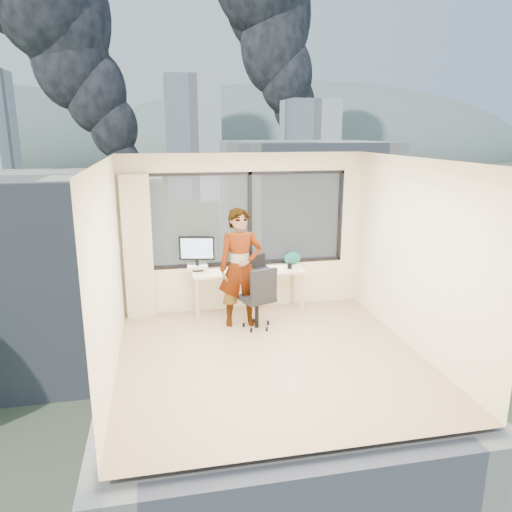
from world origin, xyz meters
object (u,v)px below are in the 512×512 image
object	(u,v)px
game_console	(197,267)
handbag	(292,258)
desk	(248,292)
chair	(257,297)
person	(240,268)
monitor	(197,253)
laptop	(261,263)

from	to	relation	value
game_console	handbag	bearing A→B (deg)	-1.56
desk	chair	xyz separation A→B (m)	(0.02, -0.61, 0.13)
desk	person	distance (m)	0.71
desk	game_console	world-z (taller)	game_console
desk	person	size ratio (longest dim) A/B	0.98
monitor	game_console	distance (m)	0.26
chair	laptop	distance (m)	0.73
desk	monitor	xyz separation A→B (m)	(-0.80, 0.15, 0.66)
chair	handbag	world-z (taller)	chair
game_console	monitor	bearing A→B (deg)	-90.45
person	laptop	xyz separation A→B (m)	(0.41, 0.42, -0.06)
monitor	laptop	world-z (taller)	monitor
game_console	handbag	distance (m)	1.60
desk	laptop	xyz separation A→B (m)	(0.21, -0.00, 0.48)
person	monitor	xyz separation A→B (m)	(-0.61, 0.57, 0.12)
person	handbag	world-z (taller)	person
laptop	game_console	bearing A→B (deg)	148.77
monitor	handbag	size ratio (longest dim) A/B	1.98
monitor	laptop	bearing A→B (deg)	3.38
chair	monitor	world-z (taller)	monitor
chair	handbag	size ratio (longest dim) A/B	3.46
game_console	laptop	world-z (taller)	laptop
laptop	monitor	bearing A→B (deg)	152.93
laptop	desk	bearing A→B (deg)	160.49
chair	handbag	bearing A→B (deg)	27.51
chair	person	bearing A→B (deg)	120.65
handbag	laptop	bearing A→B (deg)	-166.12
chair	game_console	distance (m)	1.21
desk	person	bearing A→B (deg)	-114.70
monitor	chair	bearing A→B (deg)	-30.84
monitor	laptop	xyz separation A→B (m)	(1.01, -0.15, -0.18)
person	laptop	world-z (taller)	person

